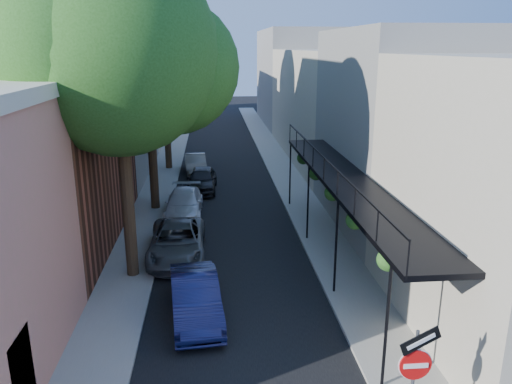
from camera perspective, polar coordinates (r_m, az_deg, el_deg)
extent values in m
cube|color=black|center=(38.15, -3.84, 3.80)|extent=(6.00, 64.00, 0.01)
cube|color=gray|center=(38.27, -9.85, 3.72)|extent=(2.00, 64.00, 0.12)
cube|color=gray|center=(38.43, 2.15, 4.00)|extent=(2.00, 64.00, 0.12)
cube|color=beige|center=(12.75, -25.21, -18.85)|extent=(0.10, 1.20, 2.20)
cube|color=gray|center=(21.67, -17.03, 15.02)|extent=(0.06, 7.00, 4.00)
cube|color=gray|center=(34.46, -19.15, 9.19)|extent=(8.00, 12.00, 9.00)
cube|color=#B3A894|center=(48.07, -15.28, 11.87)|extent=(8.00, 16.00, 10.00)
cube|color=tan|center=(61.94, -13.01, 11.96)|extent=(8.00, 12.00, 8.00)
cube|color=gray|center=(24.58, 18.50, 6.74)|extent=(8.00, 10.00, 9.00)
cube|color=#B3A894|center=(38.74, 9.68, 9.79)|extent=(8.00, 20.00, 8.00)
cube|color=gray|center=(56.20, 5.05, 12.92)|extent=(8.00, 16.00, 10.00)
cube|color=black|center=(18.56, 10.59, 1.26)|extent=(2.00, 16.00, 0.15)
cube|color=black|center=(18.12, 7.83, 3.89)|extent=(0.05, 16.00, 0.05)
cylinder|color=black|center=(12.75, 14.70, -14.48)|extent=(0.08, 0.08, 3.40)
cylinder|color=black|center=(26.36, 3.92, 2.16)|extent=(0.08, 0.08, 3.40)
sphere|color=#224E16|center=(13.12, 14.89, -7.50)|extent=(0.60, 0.60, 0.60)
sphere|color=#224E16|center=(18.52, 8.73, -0.12)|extent=(0.60, 0.60, 0.60)
sphere|color=#224E16|center=(24.21, 5.41, 3.87)|extent=(0.60, 0.60, 0.60)
cylinder|color=red|center=(10.93, 17.76, -18.32)|extent=(0.66, 0.04, 0.66)
cube|color=white|center=(10.91, 17.82, -18.40)|extent=(0.50, 0.02, 0.10)
cylinder|color=white|center=(10.94, 17.72, -18.26)|extent=(0.70, 0.02, 0.70)
cube|color=black|center=(10.64, 18.30, -15.86)|extent=(0.89, 0.15, 0.58)
cube|color=white|center=(10.62, 18.37, -15.94)|extent=(0.60, 0.10, 0.31)
cylinder|color=black|center=(18.14, -14.56, 0.66)|extent=(0.44, 0.44, 7.00)
sphere|color=#224E16|center=(17.52, -15.64, 15.05)|extent=(6.80, 6.80, 6.80)
sphere|color=#224E16|center=(18.33, -9.57, 13.88)|extent=(4.76, 4.76, 4.76)
cylinder|color=black|center=(25.93, -11.77, 4.66)|extent=(0.44, 0.44, 6.30)
sphere|color=#224E16|center=(25.45, -12.30, 13.62)|extent=(6.00, 6.00, 6.00)
sphere|color=#224E16|center=(26.24, -8.67, 12.77)|extent=(4.20, 4.20, 4.20)
cylinder|color=black|center=(34.68, -10.19, 8.49)|extent=(0.44, 0.44, 7.35)
sphere|color=#224E16|center=(34.38, -10.60, 16.31)|extent=(7.00, 7.00, 7.00)
sphere|color=#224E16|center=(35.32, -7.46, 15.62)|extent=(4.90, 4.90, 4.90)
imported|color=#161947|center=(16.02, -6.94, -11.89)|extent=(1.88, 4.30, 1.37)
imported|color=#515559|center=(20.42, -8.98, -5.64)|extent=(2.27, 4.83, 1.34)
imported|color=silver|center=(25.30, -8.23, -1.34)|extent=(1.89, 4.44, 1.28)
imported|color=black|center=(29.60, -6.17, 1.45)|extent=(1.82, 4.13, 1.39)
imported|color=#696459|center=(33.90, -6.91, 3.21)|extent=(1.67, 3.92, 1.26)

